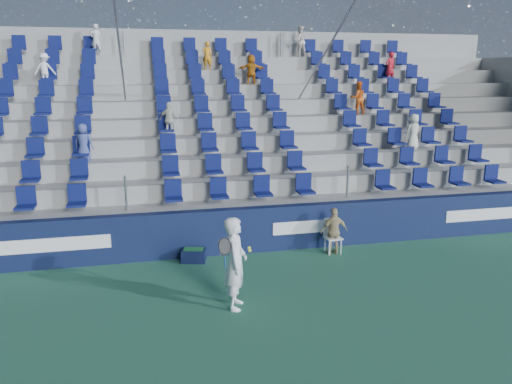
{
  "coord_description": "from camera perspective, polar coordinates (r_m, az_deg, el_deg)",
  "views": [
    {
      "loc": [
        -2.5,
        -9.07,
        4.65
      ],
      "look_at": [
        0.2,
        2.8,
        1.7
      ],
      "focal_mm": 35.0,
      "sensor_mm": 36.0,
      "label": 1
    }
  ],
  "objects": [
    {
      "name": "ball_bin",
      "position": [
        12.68,
        -7.12,
        -7.12
      ],
      "size": [
        0.67,
        0.52,
        0.33
      ],
      "color": "black",
      "rests_on": "ground"
    },
    {
      "name": "line_judge_chair",
      "position": [
        13.29,
        8.67,
        -4.66
      ],
      "size": [
        0.43,
        0.44,
        0.91
      ],
      "color": "white",
      "rests_on": "ground"
    },
    {
      "name": "tennis_player",
      "position": [
        10.0,
        -2.37,
        -8.11
      ],
      "size": [
        0.71,
        0.78,
        1.89
      ],
      "color": "white",
      "rests_on": "ground"
    },
    {
      "name": "ground",
      "position": [
        10.49,
        2.38,
        -12.69
      ],
      "size": [
        70.0,
        70.0,
        0.0
      ],
      "primitive_type": "plane",
      "color": "#2C674A",
      "rests_on": "ground"
    },
    {
      "name": "line_judge",
      "position": [
        13.13,
        8.91,
        -4.42
      ],
      "size": [
        0.74,
        0.32,
        1.24
      ],
      "primitive_type": "imported",
      "rotation": [
        0.0,
        0.0,
        3.12
      ],
      "color": "tan",
      "rests_on": "ground"
    },
    {
      "name": "grandstand",
      "position": [
        17.67,
        -4.58,
        5.39
      ],
      "size": [
        24.0,
        8.17,
        6.63
      ],
      "color": "gray",
      "rests_on": "ground"
    },
    {
      "name": "sponsor_wall",
      "position": [
        13.11,
        -1.18,
        -4.37
      ],
      "size": [
        24.0,
        0.32,
        1.2
      ],
      "color": "#101A3E",
      "rests_on": "ground"
    }
  ]
}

